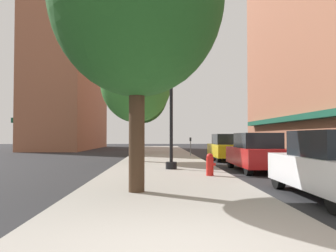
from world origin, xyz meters
The scene contains 11 objects.
ground_plane centered at (4.00, 18.00, 0.00)m, with size 90.00×90.00×0.00m, color #232326.
sidewalk_slab centered at (0.00, 19.00, 0.06)m, with size 4.80×50.00×0.12m, color gray.
building_far_background centered at (-11.01, 37.00, 7.50)m, with size 6.80×18.00×15.04m.
lamppost centered at (0.29, 10.36, 3.20)m, with size 0.48×0.48×5.90m.
fire_hydrant centered at (1.58, 7.87, 0.52)m, with size 0.33×0.26×0.79m.
parking_meter_near centered at (2.05, 20.33, 0.95)m, with size 0.14×0.09×1.31m.
tree_near centered at (-1.54, 14.96, 4.60)m, with size 4.04×4.04×6.83m.
tree_far centered at (-1.68, 24.25, 5.11)m, with size 4.38×4.38×7.53m.
car_white centered at (4.00, 3.96, 0.81)m, with size 1.80×4.30×1.66m.
car_red centered at (4.00, 10.45, 0.81)m, with size 1.80×4.30×1.66m.
car_yellow centered at (4.00, 16.94, 0.81)m, with size 1.80×4.30×1.66m.
Camera 1 is at (-0.23, -4.08, 1.52)m, focal length 36.03 mm.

